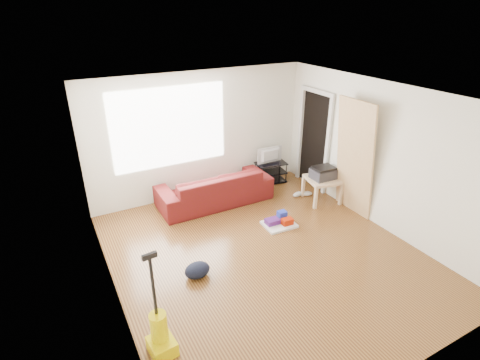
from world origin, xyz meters
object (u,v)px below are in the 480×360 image
sofa (215,202)px  side_table (322,182)px  cleaning_tray (279,222)px  bucket (228,206)px  vacuum (160,335)px  tv_stand (271,172)px  backpack (198,276)px

sofa → side_table: size_ratio=3.16×
cleaning_tray → side_table: bearing=16.9°
bucket → vacuum: (-2.18, -2.66, 0.24)m
tv_stand → side_table: 1.30m
tv_stand → side_table: side_table is taller
sofa → bucket: (0.15, -0.27, 0.00)m
bucket → backpack: bucket is taller
sofa → tv_stand: tv_stand is taller
bucket → vacuum: bearing=-129.3°
sofa → side_table: 2.18m
sofa → bucket: 0.31m
bucket → backpack: size_ratio=0.77×
backpack → vacuum: vacuum is taller
vacuum → sofa: bearing=49.7°
sofa → cleaning_tray: size_ratio=3.93×
bucket → backpack: bearing=-128.7°
side_table → cleaning_tray: 1.36m
side_table → bucket: side_table is taller
side_table → bucket: bearing=159.1°
side_table → cleaning_tray: (-1.26, -0.38, -0.35)m
sofa → tv_stand: (1.49, 0.27, 0.24)m
cleaning_tray → backpack: size_ratio=1.50×
tv_stand → backpack: (-2.66, -2.20, -0.24)m
tv_stand → bucket: 1.46m
sofa → bucket: bearing=119.0°
cleaning_tray → vacuum: size_ratio=0.43×
side_table → cleaning_tray: size_ratio=1.25×
vacuum → side_table: bearing=21.2°
tv_stand → cleaning_tray: 1.81m
tv_stand → sofa: bearing=-161.9°
side_table → vacuum: size_ratio=0.54×
sofa → vacuum: bearing=55.3°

